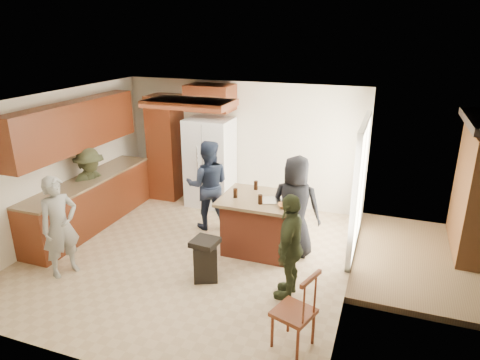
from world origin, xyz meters
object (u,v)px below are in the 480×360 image
(person_behind_right, at_px, (295,207))
(trash_bin, at_px, (205,259))
(person_behind_left, at_px, (208,185))
(spindle_chair, at_px, (295,313))
(person_counter, at_px, (92,188))
(person_front_left, at_px, (60,226))
(person_side_right, at_px, (290,246))
(kitchen_island, at_px, (261,224))
(refrigerator, at_px, (210,162))

(person_behind_right, relative_size, trash_bin, 2.63)
(person_behind_left, relative_size, spindle_chair, 1.65)
(person_counter, bearing_deg, trash_bin, -86.06)
(person_front_left, xyz_separation_m, person_side_right, (3.28, 0.58, -0.02))
(person_behind_right, bearing_deg, person_behind_left, -14.14)
(person_counter, bearing_deg, person_behind_right, -63.37)
(person_behind_left, relative_size, person_behind_right, 0.99)
(person_counter, distance_m, trash_bin, 2.85)
(person_front_left, relative_size, person_behind_left, 0.93)
(kitchen_island, height_order, trash_bin, kitchen_island)
(person_front_left, distance_m, refrigerator, 3.36)
(spindle_chair, bearing_deg, person_front_left, 173.91)
(person_behind_left, distance_m, person_behind_right, 1.76)
(person_counter, xyz_separation_m, refrigerator, (1.60, 1.71, 0.16))
(person_side_right, bearing_deg, trash_bin, -88.10)
(person_front_left, xyz_separation_m, refrigerator, (0.98, 3.21, 0.13))
(person_behind_left, xyz_separation_m, person_counter, (-2.00, -0.69, -0.08))
(person_front_left, xyz_separation_m, person_behind_left, (1.38, 2.18, 0.05))
(person_front_left, height_order, kitchen_island, person_front_left)
(person_behind_right, height_order, spindle_chair, person_behind_right)
(person_behind_left, bearing_deg, trash_bin, 90.76)
(person_side_right, bearing_deg, kitchen_island, -144.26)
(trash_bin, bearing_deg, person_front_left, -164.29)
(person_side_right, height_order, kitchen_island, person_side_right)
(person_side_right, relative_size, trash_bin, 2.37)
(person_behind_left, bearing_deg, person_front_left, 36.13)
(spindle_chair, bearing_deg, person_side_right, 107.49)
(person_counter, xyz_separation_m, spindle_chair, (4.21, -1.88, -0.29))
(kitchen_island, distance_m, trash_bin, 1.21)
(person_counter, relative_size, trash_bin, 2.36)
(person_side_right, distance_m, spindle_chair, 1.06)
(trash_bin, bearing_deg, person_side_right, 0.47)
(person_side_right, bearing_deg, person_behind_right, -168.64)
(refrigerator, bearing_deg, person_counter, -133.04)
(person_side_right, height_order, trash_bin, person_side_right)
(trash_bin, distance_m, spindle_chair, 1.82)
(person_front_left, distance_m, person_counter, 1.62)
(refrigerator, height_order, trash_bin, refrigerator)
(person_front_left, bearing_deg, person_behind_right, -38.09)
(kitchen_island, relative_size, trash_bin, 2.03)
(person_front_left, bearing_deg, kitchen_island, -34.17)
(refrigerator, bearing_deg, person_front_left, -106.95)
(person_behind_left, height_order, refrigerator, refrigerator)
(person_behind_right, xyz_separation_m, trash_bin, (-1.04, -1.15, -0.51))
(person_behind_right, distance_m, kitchen_island, 0.65)
(refrigerator, xyz_separation_m, trash_bin, (1.07, -2.63, -0.58))
(trash_bin, xyz_separation_m, spindle_chair, (1.55, -0.96, 0.13))
(person_front_left, relative_size, person_counter, 1.03)
(refrigerator, distance_m, spindle_chair, 4.46)
(person_counter, bearing_deg, person_front_left, -134.48)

